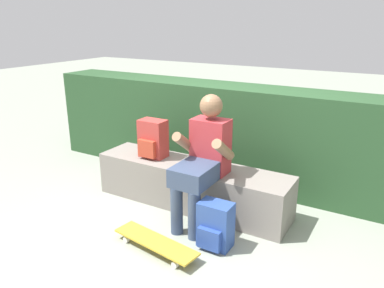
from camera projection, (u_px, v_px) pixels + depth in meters
name	position (u px, v px, depth m)	size (l,w,h in m)	color
ground_plane	(173.00, 219.00, 3.62)	(24.00, 24.00, 0.00)	gray
bench_main	(191.00, 185.00, 3.84)	(2.05, 0.48, 0.45)	gray
person_skater	(203.00, 157.00, 3.41)	(0.49, 0.62, 1.20)	#B73338
skateboard_near_person	(155.00, 242.00, 3.12)	(0.82, 0.31, 0.09)	gold
backpack_on_bench	(153.00, 139.00, 3.93)	(0.28, 0.23, 0.40)	#B23833
backpack_on_ground	(215.00, 226.00, 3.14)	(0.28, 0.23, 0.40)	#2D4C99
hedge_row	(267.00, 139.00, 4.19)	(5.77, 0.55, 1.13)	#274A29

